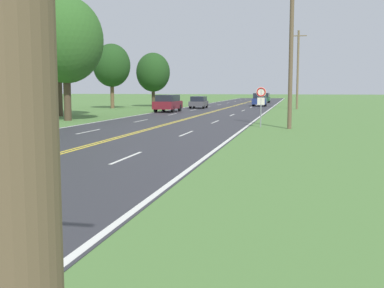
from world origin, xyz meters
name	(u,v)px	position (x,y,z in m)	size (l,w,h in m)	color
traffic_sign	(261,97)	(6.19, 30.54, 1.83)	(0.60, 0.10, 2.43)	gray
utility_pole_midground	(291,47)	(7.90, 29.83, 4.72)	(1.80, 0.24, 9.12)	brown
utility_pole_far	(298,69)	(8.30, 57.58, 4.57)	(1.80, 0.24, 8.83)	brown
tree_left_verge	(57,34)	(-11.39, 38.71, 6.88)	(6.22, 6.22, 10.49)	#473828
tree_behind_sign	(66,40)	(-8.06, 33.67, 5.80)	(5.39, 5.39, 8.92)	#473828
tree_mid_treeline	(153,72)	(-10.09, 61.88, 4.43)	(4.38, 4.38, 6.96)	#473828
tree_right_cluster	(112,65)	(-13.20, 55.35, 5.05)	(4.39, 4.39, 7.59)	brown
car_maroon_suv_mid_far	(168,103)	(-4.36, 48.01, 0.92)	(1.99, 4.50, 1.71)	black
car_dark_grey_hatchback_receding	(199,102)	(-3.16, 57.63, 0.76)	(1.89, 3.99, 1.42)	black
car_dark_blue_van_distant	(260,99)	(3.40, 66.23, 0.90)	(1.90, 4.05, 1.73)	black
car_dark_green_suv_horizon	(264,98)	(2.88, 82.17, 0.86)	(2.01, 4.04, 1.62)	black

